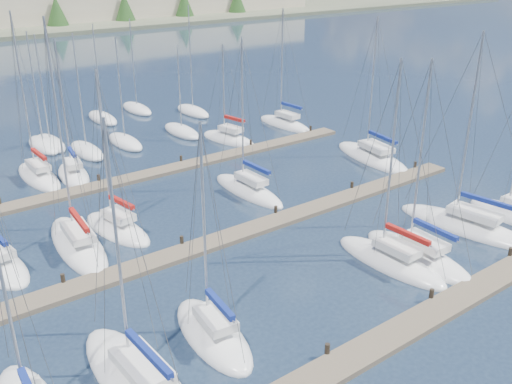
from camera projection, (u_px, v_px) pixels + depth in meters
ground at (38, 107)px, 71.99m from camera, size 400.00×400.00×0.00m
dock_near at (396, 334)px, 29.24m from camera, size 44.00×1.93×1.10m
dock_mid at (239, 234)px, 39.55m from camera, size 44.00×1.93×1.10m
dock_far at (147, 175)px, 49.85m from camera, size 44.00×1.93×1.10m
sailboat_e at (418, 256)px, 36.66m from camera, size 3.04×8.53×13.40m
sailboat_d at (390, 261)px, 36.02m from camera, size 2.85×8.36×13.55m
sailboat_m at (372, 157)px, 54.03m from camera, size 4.79×10.43×13.72m
sailboat_i at (78, 244)px, 38.05m from camera, size 3.63×9.88×15.55m
sailboat_o at (74, 175)px, 49.81m from camera, size 3.40×6.81×12.49m
sailboat_q at (229, 139)px, 59.20m from camera, size 3.76×7.42×10.56m
sailboat_k at (248, 190)px, 46.60m from camera, size 2.42×8.59×13.07m
sailboat_f at (466, 226)px, 40.58m from camera, size 4.41×10.58×14.39m
sailboat_c at (213, 334)px, 29.21m from camera, size 3.49×7.35×12.04m
sailboat_r at (285, 124)px, 64.23m from camera, size 2.70×8.25×13.42m
sailboat_j at (117, 229)px, 40.20m from camera, size 3.56×7.35×12.09m
sailboat_n at (39, 176)px, 49.43m from camera, size 2.59×8.20×14.70m
sailboat_b at (139, 381)px, 26.06m from camera, size 3.30×9.77×13.17m
distant_boats at (45, 143)px, 57.53m from camera, size 36.93×20.75×13.30m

